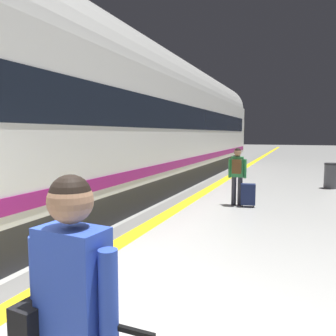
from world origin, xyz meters
name	(u,v)px	position (x,y,z in m)	size (l,w,h in m)	color
safety_line_strip	(209,189)	(-1.07, 10.00, 0.00)	(0.36, 80.00, 0.01)	yellow
tactile_edge_band	(201,189)	(-1.37, 10.00, 0.00)	(0.57, 80.00, 0.01)	slate
high_speed_train	(101,113)	(-3.13, 6.37, 2.50)	(2.94, 31.87, 4.97)	#38383D
traveller_foreground	(71,318)	(0.84, -0.13, 1.02)	(0.57, 0.30, 1.76)	black
passenger_near	(237,171)	(0.32, 7.68, 0.93)	(0.49, 0.31, 1.57)	#383842
suitcase_near	(248,194)	(0.64, 7.57, 0.34)	(0.41, 0.29, 0.62)	#19234C
waste_bin	(331,176)	(2.94, 11.77, 0.46)	(0.46, 0.46, 0.91)	#4C4C51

